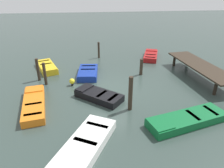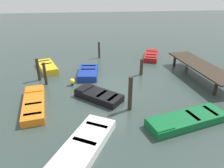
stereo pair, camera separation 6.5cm
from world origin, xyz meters
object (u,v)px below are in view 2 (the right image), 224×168
Objects in this scene: rowboat_yellow at (47,67)px; mooring_piling_mid_left at (45,74)px; rowboat_blue at (88,73)px; mooring_piling_far_left at (130,94)px; marker_buoy at (72,81)px; rowboat_green at (186,120)px; rowboat_red at (151,56)px; mooring_piling_center at (99,50)px; dock_segment at (201,66)px; mooring_piling_near_right at (141,67)px; rowboat_orange at (34,103)px; mooring_piling_near_left at (38,70)px; rowboat_white at (80,150)px; rowboat_black at (98,95)px.

rowboat_yellow is 2.80m from mooring_piling_mid_left.
rowboat_yellow is 1.15× the size of rowboat_blue.
marker_buoy is (-3.32, -3.19, -0.66)m from mooring_piling_far_left.
rowboat_green is 2.76× the size of mooring_piling_mid_left.
mooring_piling_far_left reaches higher than rowboat_blue.
rowboat_red is 4.69m from mooring_piling_center.
mooring_piling_near_right is (-1.00, -3.98, -0.24)m from dock_segment.
rowboat_orange is at bearing 150.26° from rowboat_red.
mooring_piling_far_left is 1.21× the size of mooring_piling_near_left.
rowboat_orange is 0.89× the size of rowboat_white.
rowboat_red is at bearing 156.42° from mooring_piling_far_left.
rowboat_yellow is 6.53× the size of marker_buoy.
rowboat_white is at bearing -57.77° from dock_segment.
rowboat_green is at bearing 134.43° from rowboat_white.
mooring_piling_center is (-7.43, 0.51, 0.50)m from rowboat_black.
mooring_piling_mid_left is at bearing -82.74° from mooring_piling_near_right.
dock_segment is 2.35× the size of rowboat_blue.
rowboat_blue is (-6.41, -4.57, 0.00)m from rowboat_green.
marker_buoy reaches higher than rowboat_blue.
mooring_piling_far_left reaches higher than rowboat_orange.
mooring_piling_mid_left reaches higher than rowboat_red.
mooring_piling_center is at bearing -133.78° from dock_segment.
mooring_piling_far_left reaches higher than mooring_piling_near_right.
marker_buoy reaches higher than rowboat_green.
dock_segment reaches higher than rowboat_blue.
rowboat_red is 6.16× the size of marker_buoy.
mooring_piling_center is (-7.93, 4.03, 0.50)m from rowboat_orange.
rowboat_red is at bearing -160.97° from dock_segment.
mooring_piling_far_left reaches higher than marker_buoy.
rowboat_yellow is at bearing 173.77° from mooring_piling_near_left.
dock_segment is 1.54× the size of rowboat_green.
mooring_piling_near_left is at bearing -142.64° from mooring_piling_mid_left.
rowboat_green is 2.92× the size of mooring_piling_center.
mooring_piling_near_left is at bearing -100.67° from dock_segment.
mooring_piling_center is (-3.92, 1.06, 0.50)m from rowboat_blue.
marker_buoy is (-1.97, -1.61, 0.07)m from rowboat_black.
marker_buoy is at bearing -145.78° from rowboat_white.
mooring_piling_far_left is at bearing -179.83° from rowboat_black.
mooring_piling_mid_left reaches higher than rowboat_orange.
dock_segment reaches higher than rowboat_white.
rowboat_white is at bearing -29.63° from mooring_piling_near_right.
dock_segment reaches higher than marker_buoy.
rowboat_blue is at bearing -46.64° from rowboat_orange.
mooring_piling_center is 0.91× the size of mooring_piling_near_left.
rowboat_blue is 1.81× the size of mooring_piling_mid_left.
mooring_piling_far_left reaches higher than dock_segment.
mooring_piling_near_left is (-0.90, -11.21, -0.07)m from dock_segment.
rowboat_yellow is at bearing -145.89° from marker_buoy.
rowboat_blue is 4.09m from mooring_piling_center.
marker_buoy is (5.46, -2.12, -0.43)m from mooring_piling_center.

